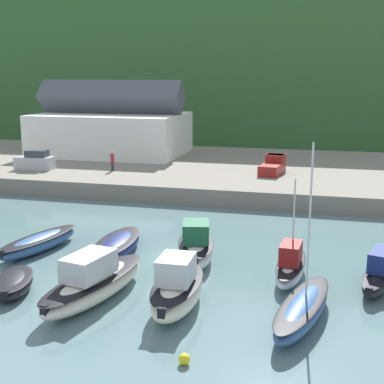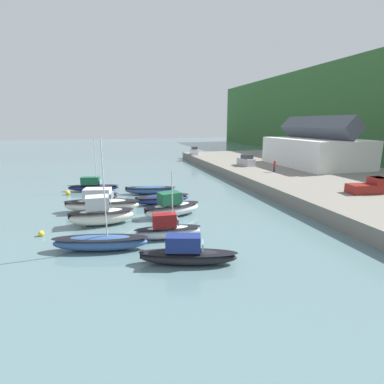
# 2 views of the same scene
# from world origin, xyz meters

# --- Properties ---
(ground_plane) EXTENTS (320.00, 320.00, 0.00)m
(ground_plane) POSITION_xyz_m (0.00, 0.00, 0.00)
(ground_plane) COLOR slate
(quay_promenade) EXTENTS (102.87, 28.93, 1.65)m
(quay_promenade) POSITION_xyz_m (0.00, 28.44, 0.83)
(quay_promenade) COLOR gray
(quay_promenade) RESTS_ON ground_plane
(harbor_clubhouse) EXTENTS (19.19, 12.75, 9.65)m
(harbor_clubhouse) POSITION_xyz_m (-17.72, 32.69, 4.90)
(harbor_clubhouse) COLOR white
(harbor_clubhouse) RESTS_ON quay_promenade
(moored_boat_0) EXTENTS (3.51, 7.57, 1.14)m
(moored_boat_0) POSITION_xyz_m (-9.02, -1.18, 0.61)
(moored_boat_0) COLOR #33568E
(moored_boat_0) RESTS_ON ground_plane
(moored_boat_1) EXTENTS (2.83, 7.14, 1.12)m
(moored_boat_1) POSITION_xyz_m (-3.52, -0.42, 0.60)
(moored_boat_1) COLOR navy
(moored_boat_1) RESTS_ON ground_plane
(moored_boat_2) EXTENTS (3.75, 6.89, 2.72)m
(moored_boat_2) POSITION_xyz_m (2.02, -0.35, 1.00)
(moored_boat_2) COLOR white
(moored_boat_2) RESTS_ON ground_plane
(moored_boat_3) EXTENTS (2.00, 6.04, 6.07)m
(moored_boat_3) POSITION_xyz_m (8.30, -2.05, 0.84)
(moored_boat_3) COLOR silver
(moored_boat_3) RESTS_ON ground_plane
(moored_boat_4) EXTENTS (3.59, 7.38, 2.19)m
(moored_boat_4) POSITION_xyz_m (13.52, -1.60, 0.78)
(moored_boat_4) COLOR black
(moored_boat_4) RESTS_ON ground_plane
(moored_boat_5) EXTENTS (3.00, 7.81, 8.19)m
(moored_boat_5) POSITION_xyz_m (-13.31, -9.24, 0.77)
(moored_boat_5) COLOR navy
(moored_boat_5) RESTS_ON ground_plane
(moored_boat_6) EXTENTS (3.42, 4.81, 0.93)m
(moored_boat_6) POSITION_xyz_m (-6.70, -7.92, 0.51)
(moored_boat_6) COLOR black
(moored_boat_6) RESTS_ON ground_plane
(moored_boat_7) EXTENTS (4.10, 8.89, 2.73)m
(moored_boat_7) POSITION_xyz_m (-1.84, -7.81, 1.01)
(moored_boat_7) COLOR white
(moored_boat_7) RESTS_ON ground_plane
(moored_boat_8) EXTENTS (2.49, 6.47, 2.97)m
(moored_boat_8) POSITION_xyz_m (2.88, -7.76, 1.11)
(moored_boat_8) COLOR white
(moored_boat_8) RESTS_ON ground_plane
(moored_boat_9) EXTENTS (3.42, 7.91, 8.92)m
(moored_boat_9) POSITION_xyz_m (9.29, -7.71, 0.67)
(moored_boat_9) COLOR #33568E
(moored_boat_9) RESTS_ON ground_plane
(parked_car_0) EXTENTS (4.42, 2.41, 2.16)m
(parked_car_0) POSITION_xyz_m (-44.54, 15.48, 2.57)
(parked_car_0) COLOR silver
(parked_car_0) RESTS_ON quay_promenade
(parked_car_1) EXTENTS (4.36, 2.21, 2.16)m
(parked_car_1) POSITION_xyz_m (-21.41, 19.67, 2.57)
(parked_car_1) COLOR #B7B7BC
(parked_car_1) RESTS_ON quay_promenade
(pickup_truck_0) EXTENTS (2.55, 4.94, 1.90)m
(pickup_truck_0) POSITION_xyz_m (4.50, 23.88, 2.47)
(pickup_truck_0) COLOR maroon
(pickup_truck_0) RESTS_ON quay_promenade
(person_on_quay) EXTENTS (0.40, 0.40, 2.14)m
(person_on_quay) POSITION_xyz_m (-12.68, 20.83, 2.75)
(person_on_quay) COLOR #232838
(person_on_quay) RESTS_ON quay_promenade
(mooring_buoy_0) EXTENTS (0.66, 0.66, 0.66)m
(mooring_buoy_0) POSITION_xyz_m (-11.63, -12.57, 0.33)
(mooring_buoy_0) COLOR yellow
(mooring_buoy_0) RESTS_ON ground_plane
(mooring_buoy_1) EXTENTS (0.51, 0.51, 0.51)m
(mooring_buoy_1) POSITION_xyz_m (4.67, -12.98, 0.25)
(mooring_buoy_1) COLOR yellow
(mooring_buoy_1) RESTS_ON ground_plane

